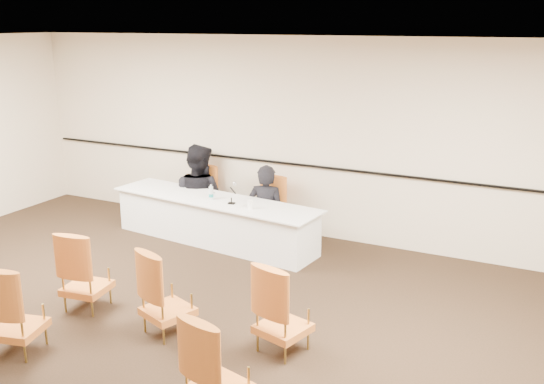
{
  "coord_description": "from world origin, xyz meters",
  "views": [
    {
      "loc": [
        3.48,
        -4.22,
        3.2
      ],
      "look_at": [
        0.09,
        2.6,
        1.04
      ],
      "focal_mm": 40.0,
      "sensor_mm": 36.0,
      "label": 1
    }
  ],
  "objects_px": {
    "panelist_second_chair": "(199,196)",
    "aud_chair_back_left": "(16,308)",
    "panelist_second": "(199,201)",
    "coffee_cup": "(250,204)",
    "aud_chair_front_left": "(86,270)",
    "aud_chair_back_right": "(217,366)",
    "aud_chair_front_mid": "(167,291)",
    "panelist_main_chair": "(266,209)",
    "water_bottle": "(211,192)",
    "panelist_main": "(266,216)",
    "panel_table": "(215,220)",
    "microphone": "(231,194)",
    "aud_chair_front_right": "(283,307)",
    "drinking_glass": "(213,196)"
  },
  "relations": [
    {
      "from": "drinking_glass",
      "to": "coffee_cup",
      "type": "xyz_separation_m",
      "value": [
        0.72,
        -0.18,
        0.01
      ]
    },
    {
      "from": "panel_table",
      "to": "coffee_cup",
      "type": "bearing_deg",
      "value": -9.12
    },
    {
      "from": "coffee_cup",
      "to": "aud_chair_front_left",
      "type": "xyz_separation_m",
      "value": [
        -0.88,
        -2.32,
        -0.26
      ]
    },
    {
      "from": "panelist_main",
      "to": "aud_chair_front_right",
      "type": "xyz_separation_m",
      "value": [
        1.62,
        -2.82,
        0.12
      ]
    },
    {
      "from": "panelist_second",
      "to": "aud_chair_front_mid",
      "type": "relative_size",
      "value": 1.99
    },
    {
      "from": "panelist_second",
      "to": "coffee_cup",
      "type": "xyz_separation_m",
      "value": [
        1.37,
        -0.79,
        0.35
      ]
    },
    {
      "from": "aud_chair_front_left",
      "to": "panelist_second",
      "type": "bearing_deg",
      "value": 91.35
    },
    {
      "from": "panelist_second_chair",
      "to": "aud_chair_back_left",
      "type": "distance_m",
      "value": 4.18
    },
    {
      "from": "coffee_cup",
      "to": "aud_chair_back_right",
      "type": "bearing_deg",
      "value": -65.81
    },
    {
      "from": "aud_chair_front_right",
      "to": "panel_table",
      "type": "bearing_deg",
      "value": 148.34
    },
    {
      "from": "panelist_main_chair",
      "to": "panelist_second",
      "type": "relative_size",
      "value": 0.5
    },
    {
      "from": "panelist_main",
      "to": "aud_chair_front_left",
      "type": "bearing_deg",
      "value": 63.2
    },
    {
      "from": "coffee_cup",
      "to": "aud_chair_back_left",
      "type": "bearing_deg",
      "value": -103.7
    },
    {
      "from": "panelist_main_chair",
      "to": "water_bottle",
      "type": "bearing_deg",
      "value": -135.61
    },
    {
      "from": "panelist_second",
      "to": "aud_chair_front_right",
      "type": "relative_size",
      "value": 1.99
    },
    {
      "from": "panelist_second",
      "to": "coffee_cup",
      "type": "bearing_deg",
      "value": 152.56
    },
    {
      "from": "coffee_cup",
      "to": "aud_chair_front_mid",
      "type": "xyz_separation_m",
      "value": [
        0.29,
        -2.38,
        -0.26
      ]
    },
    {
      "from": "panelist_main",
      "to": "aud_chair_back_left",
      "type": "relative_size",
      "value": 1.68
    },
    {
      "from": "aud_chair_front_left",
      "to": "aud_chair_back_left",
      "type": "xyz_separation_m",
      "value": [
        0.06,
        -1.04,
        0.0
      ]
    },
    {
      "from": "drinking_glass",
      "to": "panelist_second",
      "type": "bearing_deg",
      "value": 136.9
    },
    {
      "from": "panelist_second",
      "to": "aud_chair_back_left",
      "type": "height_order",
      "value": "panelist_second"
    },
    {
      "from": "aud_chair_front_mid",
      "to": "panelist_main_chair",
      "type": "bearing_deg",
      "value": 117.2
    },
    {
      "from": "panel_table",
      "to": "aud_chair_back_left",
      "type": "distance_m",
      "value": 3.55
    },
    {
      "from": "drinking_glass",
      "to": "aud_chair_front_left",
      "type": "xyz_separation_m",
      "value": [
        -0.16,
        -2.49,
        -0.25
      ]
    },
    {
      "from": "microphone",
      "to": "water_bottle",
      "type": "xyz_separation_m",
      "value": [
        -0.38,
        0.06,
        -0.04
      ]
    },
    {
      "from": "panelist_main_chair",
      "to": "microphone",
      "type": "bearing_deg",
      "value": -108.85
    },
    {
      "from": "panelist_main",
      "to": "aud_chair_front_right",
      "type": "bearing_deg",
      "value": 108.21
    },
    {
      "from": "panelist_main_chair",
      "to": "water_bottle",
      "type": "height_order",
      "value": "panelist_main_chair"
    },
    {
      "from": "drinking_glass",
      "to": "coffee_cup",
      "type": "distance_m",
      "value": 0.74
    },
    {
      "from": "coffee_cup",
      "to": "aud_chair_front_right",
      "type": "height_order",
      "value": "aud_chair_front_right"
    },
    {
      "from": "panel_table",
      "to": "panelist_main",
      "type": "bearing_deg",
      "value": 41.8
    },
    {
      "from": "panelist_main",
      "to": "panelist_main_chair",
      "type": "height_order",
      "value": "panelist_main"
    },
    {
      "from": "panelist_second",
      "to": "aud_chair_front_mid",
      "type": "bearing_deg",
      "value": 120.23
    },
    {
      "from": "aud_chair_front_right",
      "to": "aud_chair_back_left",
      "type": "relative_size",
      "value": 1.0
    },
    {
      "from": "aud_chair_front_left",
      "to": "aud_chair_back_right",
      "type": "xyz_separation_m",
      "value": [
        2.39,
        -1.04,
        0.0
      ]
    },
    {
      "from": "water_bottle",
      "to": "aud_chair_back_left",
      "type": "bearing_deg",
      "value": -91.51
    },
    {
      "from": "panel_table",
      "to": "microphone",
      "type": "distance_m",
      "value": 0.62
    },
    {
      "from": "panelist_second",
      "to": "coffee_cup",
      "type": "relative_size",
      "value": 14.97
    },
    {
      "from": "aud_chair_back_left",
      "to": "microphone",
      "type": "bearing_deg",
      "value": 68.05
    },
    {
      "from": "coffee_cup",
      "to": "aud_chair_back_right",
      "type": "xyz_separation_m",
      "value": [
        1.51,
        -3.36,
        -0.26
      ]
    },
    {
      "from": "microphone",
      "to": "aud_chair_front_right",
      "type": "xyz_separation_m",
      "value": [
        1.89,
        -2.25,
        -0.35
      ]
    },
    {
      "from": "panelist_main_chair",
      "to": "aud_chair_front_mid",
      "type": "xyz_separation_m",
      "value": [
        0.37,
        -3.02,
        0.0
      ]
    },
    {
      "from": "aud_chair_front_left",
      "to": "panelist_main",
      "type": "bearing_deg",
      "value": 67.23
    },
    {
      "from": "panel_table",
      "to": "panelist_second",
      "type": "xyz_separation_m",
      "value": [
        -0.66,
        0.59,
        0.05
      ]
    },
    {
      "from": "aud_chair_front_mid",
      "to": "aud_chair_back_left",
      "type": "distance_m",
      "value": 1.48
    },
    {
      "from": "panel_table",
      "to": "water_bottle",
      "type": "xyz_separation_m",
      "value": [
        -0.01,
        -0.05,
        0.45
      ]
    },
    {
      "from": "aud_chair_front_left",
      "to": "aud_chair_back_left",
      "type": "height_order",
      "value": "same"
    },
    {
      "from": "aud_chair_front_left",
      "to": "aud_chair_front_mid",
      "type": "xyz_separation_m",
      "value": [
        1.17,
        -0.06,
        0.0
      ]
    },
    {
      "from": "aud_chair_front_left",
      "to": "aud_chair_back_right",
      "type": "bearing_deg",
      "value": -31.24
    },
    {
      "from": "panelist_second",
      "to": "aud_chair_back_right",
      "type": "bearing_deg",
      "value": 127.26
    }
  ]
}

